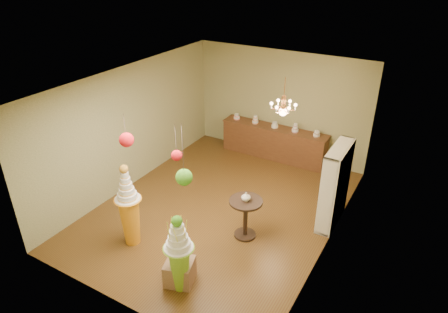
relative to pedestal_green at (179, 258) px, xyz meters
The scene contains 17 objects.
floor 2.60m from the pedestal_green, 104.57° to the left, with size 6.50×6.50×0.00m, color #563817.
ceiling 3.44m from the pedestal_green, 104.57° to the left, with size 6.50×6.50×0.00m, color white.
wall_back 5.78m from the pedestal_green, 96.35° to the left, with size 5.00×0.04×3.00m, color tan.
wall_front 1.34m from the pedestal_green, 127.74° to the right, with size 5.00×0.04×3.00m, color tan.
wall_left 4.06m from the pedestal_green, 142.17° to the left, with size 0.04×6.50×3.00m, color tan.
wall_right 3.18m from the pedestal_green, 52.49° to the left, with size 0.04×6.50×3.00m, color tan.
pedestal_green is the anchor object (origin of this frame).
pedestal_orange 1.65m from the pedestal_green, 161.91° to the left, with size 0.54×0.54×1.79m.
burlap_riser 0.45m from the pedestal_green, 131.86° to the left, with size 0.49×0.49×0.44m, color #8E694D.
sideboard 5.44m from the pedestal_green, 96.68° to the left, with size 3.04×0.54×1.16m.
shelving_unit 3.66m from the pedestal_green, 62.18° to the left, with size 0.33×1.20×1.80m.
round_table 1.87m from the pedestal_green, 80.19° to the left, with size 0.70×0.70×0.87m.
vase 1.89m from the pedestal_green, 80.19° to the left, with size 0.18×0.18×0.19m, color silver.
pom_red_left 2.19m from the pedestal_green, 169.50° to the left, with size 0.25×0.25×0.59m.
pom_green_mid 1.44m from the pedestal_green, 101.77° to the left, with size 0.28×0.28×1.09m.
pom_red_right 1.84m from the pedestal_green, 116.32° to the left, with size 0.17×0.17×0.62m.
chandelier 3.78m from the pedestal_green, 83.89° to the left, with size 0.75×0.75×0.85m.
Camera 1 is at (3.91, -6.56, 5.32)m, focal length 32.00 mm.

